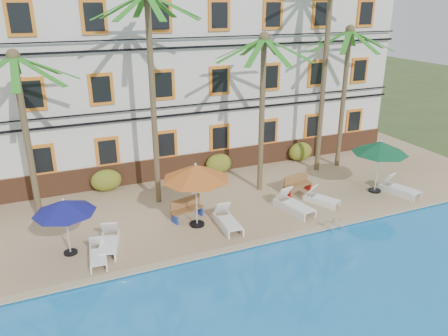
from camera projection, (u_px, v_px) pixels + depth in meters
name	position (u px, v px, depth m)	size (l,w,h in m)	color
ground	(251.00, 237.00, 17.98)	(100.00, 100.00, 0.00)	#384C23
pool_deck	(207.00, 190.00, 22.22)	(30.00, 12.00, 0.25)	tan
pool_coping	(261.00, 242.00, 17.10)	(30.00, 0.35, 0.06)	tan
hotel_building	(174.00, 72.00, 24.62)	(25.40, 6.44, 10.22)	silver
palm_a	(23.00, 114.00, 17.08)	(4.59, 4.59, 7.21)	brown
palm_b	(151.00, 74.00, 18.49)	(4.59, 4.59, 9.43)	brown
palm_c	(263.00, 92.00, 20.20)	(4.59, 4.59, 7.60)	brown
palm_d	(326.00, 50.00, 22.19)	(4.59, 4.59, 10.42)	brown
palm_e	(345.00, 78.00, 23.38)	(4.59, 4.59, 7.73)	brown
shrub_left	(106.00, 180.00, 21.62)	(1.50, 0.90, 1.10)	#275D1A
shrub_mid	(219.00, 164.00, 23.83)	(1.50, 0.90, 1.10)	#275D1A
shrub_right	(300.00, 152.00, 25.74)	(1.50, 0.90, 1.10)	#275D1A
umbrella_blue	(64.00, 207.00, 15.70)	(2.27, 2.27, 2.27)	black
umbrella_red	(196.00, 172.00, 17.59)	(2.81, 2.81, 2.80)	black
umbrella_green	(380.00, 148.00, 20.89)	(2.68, 2.68, 2.68)	black
lounger_a	(98.00, 254.00, 15.88)	(0.76, 1.69, 0.77)	white
lounger_b	(109.00, 242.00, 16.62)	(1.14, 1.99, 0.89)	white
lounger_c	(227.00, 220.00, 18.21)	(0.76, 1.96, 0.91)	white
lounger_d	(293.00, 204.00, 19.60)	(1.14, 2.16, 0.97)	white
lounger_e	(321.00, 198.00, 20.37)	(1.28, 1.73, 0.78)	white
lounger_f	(399.00, 188.00, 21.36)	(1.22, 2.04, 0.91)	white
bench_left	(186.00, 208.00, 18.89)	(1.57, 0.87, 0.93)	olive
bench_right	(297.00, 184.00, 21.42)	(1.56, 0.70, 0.93)	olive
pool_ladder	(333.00, 228.00, 18.24)	(0.54, 0.74, 0.74)	silver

